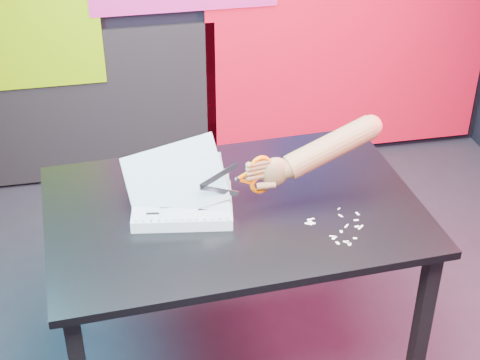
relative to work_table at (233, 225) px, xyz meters
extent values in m
cube|color=#222227|center=(0.29, 0.02, -0.67)|extent=(3.00, 3.00, 0.01)
cube|color=red|center=(0.94, 1.49, 0.18)|extent=(1.60, 0.02, 1.60)
cube|color=black|center=(-0.46, 1.49, -0.22)|extent=(1.30, 0.02, 0.85)
cube|color=black|center=(-0.61, 0.34, -0.31)|extent=(0.05, 0.05, 0.72)
cube|color=black|center=(0.61, -0.34, -0.31)|extent=(0.05, 0.05, 0.72)
cube|color=black|center=(0.57, 0.41, -0.31)|extent=(0.05, 0.05, 0.72)
cube|color=black|center=(0.00, 0.00, 0.07)|extent=(1.35, 0.94, 0.03)
cube|color=white|center=(-0.18, 0.01, 0.10)|extent=(0.38, 0.30, 0.04)
cube|color=white|center=(-0.18, 0.01, 0.12)|extent=(0.37, 0.30, 0.00)
cube|color=white|center=(-0.18, 0.01, 0.13)|extent=(0.36, 0.29, 0.10)
cube|color=white|center=(-0.19, 0.02, 0.15)|extent=(0.33, 0.25, 0.18)
cube|color=white|center=(-0.20, 0.04, 0.20)|extent=(0.36, 0.19, 0.25)
cylinder|color=#25252E|center=(-0.35, -0.08, 0.12)|extent=(0.01, 0.01, 0.00)
cylinder|color=#25252E|center=(-0.32, -0.09, 0.12)|extent=(0.01, 0.01, 0.00)
cylinder|color=#25252E|center=(-0.30, -0.09, 0.12)|extent=(0.01, 0.01, 0.00)
cylinder|color=#25252E|center=(-0.27, -0.09, 0.12)|extent=(0.01, 0.01, 0.00)
cylinder|color=#25252E|center=(-0.25, -0.10, 0.12)|extent=(0.01, 0.01, 0.00)
cylinder|color=#25252E|center=(-0.22, -0.10, 0.12)|extent=(0.01, 0.01, 0.00)
cylinder|color=#25252E|center=(-0.20, -0.11, 0.12)|extent=(0.01, 0.01, 0.00)
cylinder|color=#25252E|center=(-0.17, -0.11, 0.12)|extent=(0.01, 0.01, 0.00)
cylinder|color=#25252E|center=(-0.15, -0.11, 0.12)|extent=(0.01, 0.01, 0.00)
cylinder|color=#25252E|center=(-0.12, -0.12, 0.12)|extent=(0.01, 0.01, 0.00)
cylinder|color=#25252E|center=(-0.09, -0.12, 0.12)|extent=(0.01, 0.01, 0.00)
cylinder|color=#25252E|center=(-0.07, -0.13, 0.12)|extent=(0.01, 0.01, 0.00)
cylinder|color=#25252E|center=(-0.04, -0.13, 0.12)|extent=(0.01, 0.01, 0.00)
cylinder|color=#25252E|center=(-0.31, 0.14, 0.12)|extent=(0.01, 0.01, 0.00)
cylinder|color=#25252E|center=(-0.29, 0.14, 0.12)|extent=(0.01, 0.01, 0.00)
cylinder|color=#25252E|center=(-0.26, 0.13, 0.12)|extent=(0.01, 0.01, 0.00)
cylinder|color=#25252E|center=(-0.24, 0.13, 0.12)|extent=(0.01, 0.01, 0.00)
cylinder|color=#25252E|center=(-0.21, 0.13, 0.12)|extent=(0.01, 0.01, 0.00)
cylinder|color=#25252E|center=(-0.19, 0.12, 0.12)|extent=(0.01, 0.01, 0.00)
cylinder|color=#25252E|center=(-0.16, 0.12, 0.12)|extent=(0.01, 0.01, 0.00)
cylinder|color=#25252E|center=(-0.14, 0.12, 0.12)|extent=(0.01, 0.01, 0.00)
cylinder|color=#25252E|center=(-0.11, 0.11, 0.12)|extent=(0.01, 0.01, 0.00)
cylinder|color=#25252E|center=(-0.09, 0.11, 0.12)|extent=(0.01, 0.01, 0.00)
cylinder|color=#25252E|center=(-0.06, 0.10, 0.12)|extent=(0.01, 0.01, 0.00)
cylinder|color=#25252E|center=(-0.03, 0.10, 0.12)|extent=(0.01, 0.01, 0.00)
cylinder|color=#25252E|center=(-0.01, 0.10, 0.12)|extent=(0.01, 0.01, 0.00)
cube|color=black|center=(-0.25, 0.06, 0.12)|extent=(0.06, 0.02, 0.00)
cube|color=black|center=(-0.16, 0.03, 0.12)|extent=(0.05, 0.02, 0.00)
cube|color=black|center=(-0.22, -0.02, 0.12)|extent=(0.08, 0.02, 0.00)
cube|color=black|center=(-0.12, -0.06, 0.12)|extent=(0.04, 0.02, 0.00)
cube|color=black|center=(-0.29, -0.05, 0.12)|extent=(0.05, 0.02, 0.00)
cube|color=black|center=(-0.12, 0.07, 0.12)|extent=(0.05, 0.02, 0.00)
cube|color=#9B9EAB|center=(-0.06, -0.04, 0.24)|extent=(0.14, 0.03, 0.08)
cube|color=#9B9EAB|center=(-0.06, -0.04, 0.18)|extent=(0.14, 0.03, 0.08)
cylinder|color=#9B9EAB|center=(0.01, -0.03, 0.21)|extent=(0.02, 0.02, 0.02)
cube|color=#E95B00|center=(0.03, -0.03, 0.20)|extent=(0.05, 0.02, 0.03)
cube|color=#E95B00|center=(0.03, -0.03, 0.22)|extent=(0.05, 0.02, 0.03)
torus|color=#E95B00|center=(0.09, -0.02, 0.25)|extent=(0.08, 0.03, 0.08)
torus|color=#E95B00|center=(0.09, -0.02, 0.17)|extent=(0.08, 0.03, 0.08)
ellipsoid|color=#9A6740|center=(0.15, -0.01, 0.21)|extent=(0.11, 0.06, 0.11)
cylinder|color=#9A6740|center=(0.09, -0.02, 0.21)|extent=(0.08, 0.03, 0.02)
cylinder|color=#9A6740|center=(0.09, -0.02, 0.23)|extent=(0.08, 0.03, 0.02)
cylinder|color=#9A6740|center=(0.09, -0.02, 0.24)|extent=(0.07, 0.03, 0.02)
cylinder|color=#9A6740|center=(0.09, -0.02, 0.26)|extent=(0.06, 0.03, 0.02)
cylinder|color=#9A6740|center=(0.11, -0.03, 0.17)|extent=(0.07, 0.03, 0.03)
cylinder|color=#9A6740|center=(0.20, 0.00, 0.22)|extent=(0.07, 0.08, 0.07)
cylinder|color=#9A6740|center=(0.35, 0.02, 0.27)|extent=(0.35, 0.14, 0.19)
sphere|color=#9A6740|center=(0.50, 0.05, 0.32)|extent=(0.08, 0.08, 0.08)
cube|color=#E7E9C9|center=(0.33, -0.22, 0.08)|extent=(0.01, 0.01, 0.00)
cube|color=#E7E9C9|center=(0.33, -0.28, 0.08)|extent=(0.03, 0.02, 0.00)
cube|color=#E7E9C9|center=(0.39, -0.20, 0.08)|extent=(0.02, 0.01, 0.00)
cube|color=#E7E9C9|center=(0.24, -0.14, 0.08)|extent=(0.01, 0.01, 0.00)
cube|color=#E7E9C9|center=(0.36, -0.26, 0.08)|extent=(0.01, 0.01, 0.00)
cube|color=#E7E9C9|center=(0.29, -0.24, 0.08)|extent=(0.02, 0.01, 0.00)
cube|color=#E7E9C9|center=(0.23, -0.15, 0.08)|extent=(0.03, 0.02, 0.00)
cube|color=#E7E9C9|center=(0.29, -0.25, 0.08)|extent=(0.02, 0.02, 0.00)
cube|color=#E7E9C9|center=(0.33, -0.28, 0.08)|extent=(0.01, 0.03, 0.00)
cube|color=#E7E9C9|center=(0.40, -0.17, 0.08)|extent=(0.02, 0.01, 0.00)
cube|color=#E7E9C9|center=(0.35, -0.19, 0.08)|extent=(0.02, 0.02, 0.00)
cube|color=#E7E9C9|center=(0.25, -0.13, 0.08)|extent=(0.03, 0.01, 0.00)
cube|color=#E7E9C9|center=(0.24, -0.15, 0.08)|extent=(0.03, 0.03, 0.00)
cube|color=#E7E9C9|center=(0.35, -0.13, 0.08)|extent=(0.01, 0.02, 0.00)
cube|color=#E7E9C9|center=(0.40, -0.21, 0.08)|extent=(0.03, 0.02, 0.00)
cube|color=#E7E9C9|center=(0.30, -0.28, 0.08)|extent=(0.01, 0.02, 0.00)
cube|color=#E7E9C9|center=(0.41, -0.13, 0.08)|extent=(0.01, 0.02, 0.00)
cube|color=#E7E9C9|center=(0.36, -0.09, 0.08)|extent=(0.01, 0.01, 0.00)
camera|label=1|loc=(-0.40, -2.10, 1.55)|focal=55.00mm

